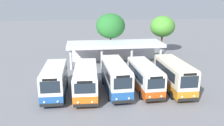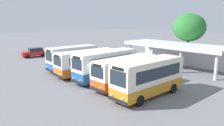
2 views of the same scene
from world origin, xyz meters
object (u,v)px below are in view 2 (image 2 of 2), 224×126
object	(u,v)px
city_bus_nearest_orange	(73,57)
parked_car_flank	(35,52)
city_bus_second_in_row	(87,61)
waiting_chair_middle_seat	(171,64)
city_bus_fifth_blue	(149,76)
waiting_chair_second_from_end	(167,63)
waiting_chair_fourth_seat	(175,65)
waiting_chair_end_by_column	(163,63)
waiting_chair_fifth_seat	(179,65)
city_bus_fourth_amber	(126,71)
city_bus_middle_cream	(106,64)

from	to	relation	value
city_bus_nearest_orange	parked_car_flank	size ratio (longest dim) A/B	1.50
city_bus_nearest_orange	city_bus_second_in_row	xyz separation A→B (m)	(3.23, 0.05, -0.09)
city_bus_second_in_row	waiting_chair_middle_seat	bearing A→B (deg)	67.45
city_bus_fifth_blue	waiting_chair_second_from_end	distance (m)	12.78
waiting_chair_fourth_seat	waiting_chair_end_by_column	bearing A→B (deg)	179.18
parked_car_flank	waiting_chair_fifth_seat	world-z (taller)	parked_car_flank
waiting_chair_fifth_seat	city_bus_fifth_blue	bearing A→B (deg)	-71.28
city_bus_nearest_orange	city_bus_fourth_amber	world-z (taller)	city_bus_nearest_orange
city_bus_fifth_blue	waiting_chair_end_by_column	size ratio (longest dim) A/B	8.84
city_bus_fourth_amber	city_bus_fifth_blue	size ratio (longest dim) A/B	1.02
waiting_chair_end_by_column	waiting_chair_fifth_seat	distance (m)	2.58
parked_car_flank	waiting_chair_fifth_seat	distance (m)	25.16
city_bus_fourth_amber	parked_car_flank	bearing A→B (deg)	179.86
city_bus_middle_cream	city_bus_fifth_blue	bearing A→B (deg)	-4.62
city_bus_nearest_orange	waiting_chair_middle_seat	bearing A→B (deg)	54.82
waiting_chair_second_from_end	waiting_chair_fourth_seat	xyz separation A→B (m)	(1.29, -0.02, 0.00)
waiting_chair_fourth_seat	city_bus_second_in_row	bearing A→B (deg)	-115.22
city_bus_nearest_orange	waiting_chair_fourth_seat	bearing A→B (deg)	52.81
waiting_chair_middle_seat	parked_car_flank	bearing A→B (deg)	-153.38
city_bus_second_in_row	waiting_chair_end_by_column	bearing A→B (deg)	73.54
city_bus_middle_cream	city_bus_nearest_orange	bearing A→B (deg)	-176.90
waiting_chair_fourth_seat	city_bus_middle_cream	bearing A→B (deg)	-100.45
waiting_chair_fourth_seat	waiting_chair_fifth_seat	distance (m)	0.65
city_bus_second_in_row	parked_car_flank	distance (m)	16.89
waiting_chair_fourth_seat	waiting_chair_fifth_seat	world-z (taller)	same
city_bus_second_in_row	waiting_chair_second_from_end	xyz separation A→B (m)	(3.93, 11.10, -1.15)
city_bus_fifth_blue	waiting_chair_fourth_seat	size ratio (longest dim) A/B	8.84
waiting_chair_fourth_seat	waiting_chair_middle_seat	bearing A→B (deg)	-174.20
city_bus_fourth_amber	waiting_chair_middle_seat	xyz separation A→B (m)	(-1.89, 10.80, -1.15)
city_bus_second_in_row	waiting_chair_second_from_end	bearing A→B (deg)	70.51
waiting_chair_end_by_column	waiting_chair_fourth_seat	world-z (taller)	same
city_bus_second_in_row	city_bus_middle_cream	xyz separation A→B (m)	(3.23, 0.30, 0.13)
waiting_chair_fifth_seat	waiting_chair_middle_seat	bearing A→B (deg)	-178.14
city_bus_fifth_blue	city_bus_middle_cream	bearing A→B (deg)	175.38
city_bus_fifth_blue	city_bus_second_in_row	bearing A→B (deg)	178.66
city_bus_fifth_blue	waiting_chair_fifth_seat	distance (m)	11.99
city_bus_nearest_orange	waiting_chair_middle_seat	size ratio (longest dim) A/B	7.97
waiting_chair_fifth_seat	waiting_chair_second_from_end	bearing A→B (deg)	178.71
waiting_chair_second_from_end	waiting_chair_middle_seat	xyz separation A→B (m)	(0.65, -0.09, 0.00)
waiting_chair_middle_seat	waiting_chair_fifth_seat	distance (m)	1.29
city_bus_second_in_row	waiting_chair_middle_seat	size ratio (longest dim) A/B	9.31
city_bus_fourth_amber	city_bus_fifth_blue	distance (m)	3.26
city_bus_middle_cream	waiting_chair_middle_seat	xyz separation A→B (m)	(1.34, 10.72, -1.29)
city_bus_nearest_orange	parked_car_flank	world-z (taller)	city_bus_nearest_orange
waiting_chair_fourth_seat	waiting_chair_second_from_end	bearing A→B (deg)	179.12
city_bus_nearest_orange	parked_car_flank	xyz separation A→B (m)	(-13.64, 0.33, -0.94)
parked_car_flank	city_bus_fourth_amber	bearing A→B (deg)	-0.14
waiting_chair_fourth_seat	parked_car_flank	bearing A→B (deg)	-153.92
city_bus_middle_cream	city_bus_fourth_amber	bearing A→B (deg)	-1.44
city_bus_nearest_orange	city_bus_middle_cream	distance (m)	6.47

